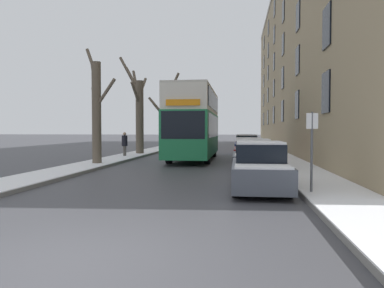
# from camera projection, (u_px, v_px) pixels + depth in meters

# --- Properties ---
(ground_plane) EXTENTS (320.00, 320.00, 0.00)m
(ground_plane) POSITION_uv_depth(u_px,v_px,m) (69.00, 261.00, 5.39)
(ground_plane) COLOR #424247
(sidewalk_left) EXTENTS (2.07, 130.00, 0.16)m
(sidewalk_left) POSITION_uv_depth(u_px,v_px,m) (189.00, 142.00, 58.59)
(sidewalk_left) COLOR slate
(sidewalk_left) RESTS_ON ground
(sidewalk_right) EXTENTS (2.07, 130.00, 0.16)m
(sidewalk_right) POSITION_uv_depth(u_px,v_px,m) (256.00, 142.00, 57.32)
(sidewalk_right) COLOR slate
(sidewalk_right) RESTS_ON ground
(terrace_facade_right) EXTENTS (9.10, 54.42, 17.70)m
(terrace_facade_right) POSITION_uv_depth(u_px,v_px,m) (327.00, 57.00, 35.31)
(terrace_facade_right) COLOR tan
(terrace_facade_right) RESTS_ON ground
(bare_tree_left_0) EXTENTS (2.02, 1.79, 6.29)m
(bare_tree_left_0) POSITION_uv_depth(u_px,v_px,m) (97.00, 109.00, 19.82)
(bare_tree_left_0) COLOR brown
(bare_tree_left_0) RESTS_ON ground
(bare_tree_left_1) EXTENTS (2.05, 3.01, 7.54)m
(bare_tree_left_1) POSITION_uv_depth(u_px,v_px,m) (139.00, 111.00, 28.26)
(bare_tree_left_1) COLOR brown
(bare_tree_left_1) RESTS_ON ground
(bare_tree_left_2) EXTENTS (3.49, 1.90, 7.71)m
(bare_tree_left_2) POSITION_uv_depth(u_px,v_px,m) (165.00, 118.00, 38.42)
(bare_tree_left_2) COLOR brown
(bare_tree_left_2) RESTS_ON ground
(bare_tree_left_3) EXTENTS (1.62, 2.80, 7.19)m
(bare_tree_left_3) POSITION_uv_depth(u_px,v_px,m) (180.00, 116.00, 47.38)
(bare_tree_left_3) COLOR brown
(bare_tree_left_3) RESTS_ON ground
(double_decker_bus) EXTENTS (2.54, 10.14, 4.47)m
(double_decker_bus) POSITION_uv_depth(u_px,v_px,m) (194.00, 120.00, 24.03)
(double_decker_bus) COLOR #1E7A47
(double_decker_bus) RESTS_ON ground
(parked_car_0) EXTENTS (1.70, 4.16, 1.54)m
(parked_car_0) POSITION_uv_depth(u_px,v_px,m) (260.00, 168.00, 11.72)
(parked_car_0) COLOR #474C56
(parked_car_0) RESTS_ON ground
(parked_car_1) EXTENTS (1.80, 4.16, 1.49)m
(parked_car_1) POSITION_uv_depth(u_px,v_px,m) (253.00, 157.00, 17.26)
(parked_car_1) COLOR #474C56
(parked_car_1) RESTS_ON ground
(parked_car_2) EXTENTS (1.82, 4.47, 1.45)m
(parked_car_2) POSITION_uv_depth(u_px,v_px,m) (249.00, 150.00, 23.06)
(parked_car_2) COLOR maroon
(parked_car_2) RESTS_ON ground
(parked_car_3) EXTENTS (1.86, 4.29, 1.56)m
(parked_car_3) POSITION_uv_depth(u_px,v_px,m) (247.00, 145.00, 29.49)
(parked_car_3) COLOR navy
(parked_car_3) RESTS_ON ground
(parked_car_4) EXTENTS (1.75, 4.58, 1.52)m
(parked_car_4) POSITION_uv_depth(u_px,v_px,m) (245.00, 143.00, 35.63)
(parked_car_4) COLOR maroon
(parked_car_4) RESTS_ON ground
(oncoming_van) EXTENTS (1.91, 5.68, 2.27)m
(oncoming_van) POSITION_uv_depth(u_px,v_px,m) (195.00, 136.00, 44.63)
(oncoming_van) COLOR white
(oncoming_van) RESTS_ON ground
(pedestrian_left_sidewalk) EXTENTS (0.39, 0.39, 1.77)m
(pedestrian_left_sidewalk) POSITION_uv_depth(u_px,v_px,m) (125.00, 144.00, 25.45)
(pedestrian_left_sidewalk) COLOR #4C4742
(pedestrian_left_sidewalk) RESTS_ON ground
(street_sign_post) EXTENTS (0.32, 0.07, 2.40)m
(street_sign_post) POSITION_uv_depth(u_px,v_px,m) (312.00, 148.00, 10.49)
(street_sign_post) COLOR #4C4F54
(street_sign_post) RESTS_ON ground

